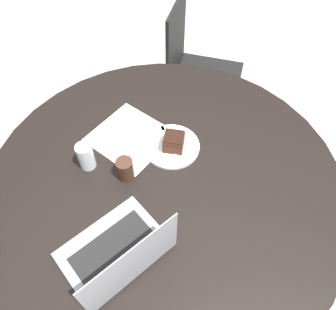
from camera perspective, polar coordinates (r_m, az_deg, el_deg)
ground_plane at (r=1.96m, az=-0.44°, el=-15.94°), size 12.00×12.00×0.00m
dining_table at (r=1.38m, az=-0.61°, el=-6.35°), size 1.40×1.40×0.76m
chair at (r=2.13m, az=4.78°, el=13.87°), size 0.52×0.52×0.93m
paper_document at (r=1.40m, az=-6.59°, el=3.16°), size 0.33×0.32×0.00m
plate at (r=1.36m, az=0.61°, el=1.55°), size 0.23×0.23×0.01m
cake_slice at (r=1.32m, az=1.01°, el=2.33°), size 0.10×0.10×0.07m
fork at (r=1.38m, az=-0.19°, el=3.13°), size 0.15×0.12×0.00m
coffee_glass at (r=1.25m, az=-7.49°, el=-2.41°), size 0.07×0.07×0.09m
water_glass at (r=1.30m, az=-14.12°, el=-0.23°), size 0.06×0.06×0.12m
laptop at (r=1.11m, az=-8.67°, el=-16.50°), size 0.34×0.39×0.24m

